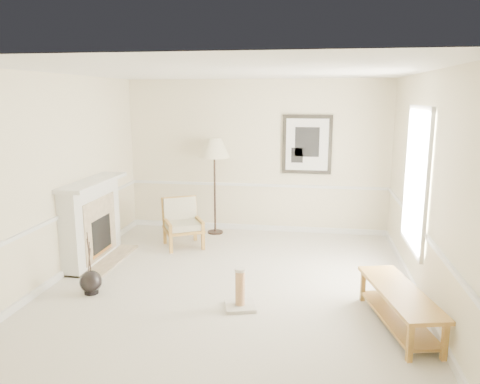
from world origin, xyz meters
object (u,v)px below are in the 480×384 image
Objects in this scene: floor_vase at (91,282)px; bench at (399,302)px; scratching_post at (240,296)px; armchair at (182,220)px; floor_lamp at (214,151)px.

floor_vase reaches higher than bench.
scratching_post is at bearing -3.39° from floor_vase.
floor_vase reaches higher than armchair.
bench is at bearing -49.49° from floor_lamp.
armchair is 0.55× the size of bench.
floor_lamp is at bearing 107.40° from scratching_post.
floor_lamp is 3.52× the size of scratching_post.
floor_lamp is (0.42, 0.81, 1.14)m from armchair.
scratching_post is at bearing -87.32° from armchair.
floor_lamp reaches higher than bench.
floor_vase is 0.47× the size of floor_lamp.
armchair is at bearing -117.27° from floor_lamp.
scratching_post is (1.40, -2.32, -0.29)m from armchair.
floor_lamp reaches higher than scratching_post.
floor_vase is 0.96× the size of armchair.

